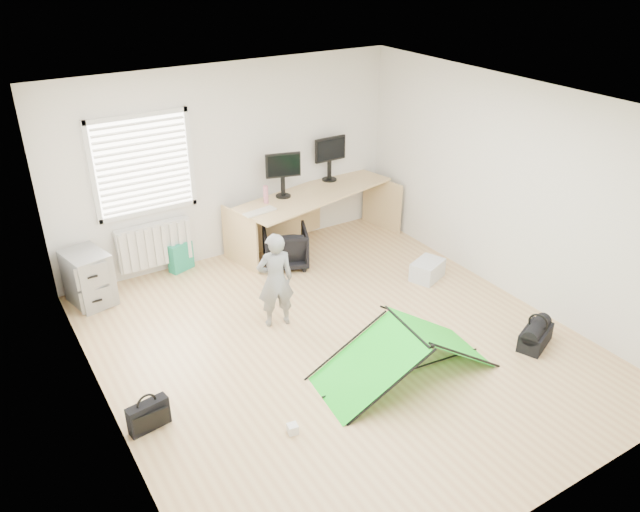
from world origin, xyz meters
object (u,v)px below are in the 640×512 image
laptop_bag (149,416)px  person (275,280)px  kite (405,350)px  duffel_bag (535,337)px  monitor_left (283,181)px  storage_crate (427,270)px  filing_cabinet (88,278)px  monitor_right (329,165)px  desk (315,219)px  thermos (266,194)px  office_chair (285,247)px

laptop_bag → person: bearing=17.8°
person → laptop_bag: (-1.86, -0.94, -0.44)m
kite → duffel_bag: (1.58, -0.38, -0.19)m
monitor_left → kite: (-0.34, -3.22, -0.78)m
person → storage_crate: size_ratio=2.62×
filing_cabinet → monitor_right: 3.77m
filing_cabinet → desk: bearing=-14.3°
filing_cabinet → storage_crate: size_ratio=1.52×
person → storage_crate: person is taller
monitor_left → kite: bearing=-80.8°
desk → kite: (-0.80, -3.11, -0.12)m
monitor_left → person: bearing=-106.4°
person → kite: 1.72m
desk → duffel_bag: size_ratio=5.01×
thermos → storage_crate: 2.43m
storage_crate → laptop_bag: size_ratio=1.15×
person → duffel_bag: 3.02m
kite → monitor_right: bearing=76.4°
storage_crate → person: bearing=177.5°
monitor_right → laptop_bag: monitor_right is taller
desk → laptop_bag: 4.19m
monitor_right → filing_cabinet: bearing=-177.7°
desk → filing_cabinet: size_ratio=3.58×
office_chair → person: size_ratio=0.52×
duffel_bag → storage_crate: bearing=68.0°
duffel_bag → kite: bearing=143.8°
monitor_left → thermos: monitor_left is taller
laptop_bag → duffel_bag: size_ratio=0.80×
thermos → office_chair: bearing=-74.1°
monitor_right → kite: size_ratio=0.27×
monitor_right → storage_crate: bearing=-82.4°
monitor_left → duffel_bag: monitor_left is taller
filing_cabinet → office_chair: filing_cabinet is taller
kite → duffel_bag: 1.63m
thermos → storage_crate: bearing=-47.8°
monitor_right → kite: monitor_right is taller
storage_crate → duffel_bag: 1.83m
desk → kite: bearing=-117.2°
desk → monitor_left: 0.81m
kite → monitor_left: bearing=90.4°
monitor_right → person: monitor_right is taller
thermos → duffel_bag: 3.94m
monitor_right → duffel_bag: (0.33, -3.82, -0.98)m
monitor_left → duffel_bag: bearing=-55.8°
thermos → person: (-0.71, -1.59, -0.37)m
desk → laptop_bag: size_ratio=6.25×
monitor_left → storage_crate: bearing=-40.2°
kite → storage_crate: kite is taller
filing_cabinet → duffel_bag: size_ratio=1.40×
filing_cabinet → person: 2.43m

